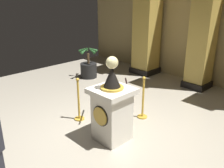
{
  "coord_description": "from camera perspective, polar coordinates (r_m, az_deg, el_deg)",
  "views": [
    {
      "loc": [
        3.48,
        -3.21,
        2.87
      ],
      "look_at": [
        0.27,
        -0.09,
        1.21
      ],
      "focal_mm": 39.95,
      "sensor_mm": 36.0,
      "label": 1
    }
  ],
  "objects": [
    {
      "name": "ground_plane",
      "position": [
        5.54,
        -1.31,
        -10.92
      ],
      "size": [
        10.74,
        10.74,
        0.0
      ],
      "primitive_type": "plane",
      "color": "#B2A893"
    },
    {
      "name": "back_wall",
      "position": [
        8.56,
        22.2,
        13.01
      ],
      "size": [
        10.74,
        0.16,
        3.99
      ],
      "primitive_type": "cube",
      "color": "tan",
      "rests_on": "ground_plane"
    },
    {
      "name": "pedestal_clock",
      "position": [
        4.98,
        -0.03,
        -5.64
      ],
      "size": [
        0.76,
        0.76,
        1.76
      ],
      "color": "silver",
      "rests_on": "ground_plane"
    },
    {
      "name": "stanchion_near",
      "position": [
        6.02,
        7.08,
        -4.43
      ],
      "size": [
        0.24,
        0.24,
        1.05
      ],
      "color": "gold",
      "rests_on": "ground_plane"
    },
    {
      "name": "stanchion_far",
      "position": [
        5.93,
        -7.6,
        -4.85
      ],
      "size": [
        0.24,
        0.24,
        1.05
      ],
      "color": "gold",
      "rests_on": "ground_plane"
    },
    {
      "name": "velvet_rope",
      "position": [
        5.76,
        -0.21,
        -0.89
      ],
      "size": [
        1.1,
        1.11,
        0.22
      ],
      "color": "black"
    },
    {
      "name": "column_left",
      "position": [
        9.16,
        8.04,
        14.06
      ],
      "size": [
        0.89,
        0.89,
        3.83
      ],
      "color": "black",
      "rests_on": "ground_plane"
    },
    {
      "name": "column_centre_rear",
      "position": [
        8.03,
        20.29,
        12.18
      ],
      "size": [
        0.77,
        0.77,
        3.83
      ],
      "color": "black",
      "rests_on": "ground_plane"
    },
    {
      "name": "potted_palm_left",
      "position": [
        8.88,
        -5.37,
        3.58
      ],
      "size": [
        0.67,
        0.67,
        1.14
      ],
      "color": "black",
      "rests_on": "ground_plane"
    }
  ]
}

